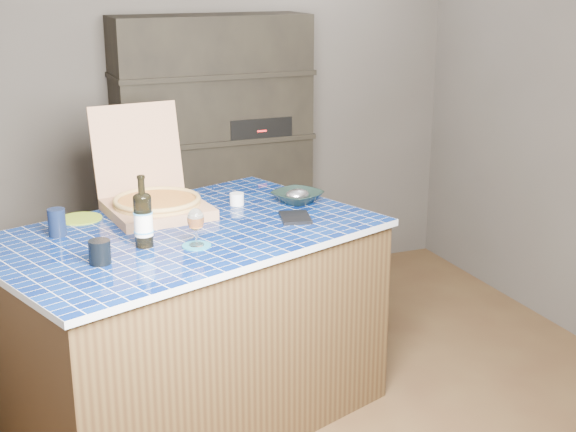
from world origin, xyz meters
name	(u,v)px	position (x,y,z in m)	size (l,w,h in m)	color
room	(313,157)	(0.00, 0.00, 1.25)	(3.50, 3.50, 3.50)	brown
shelving_unit	(214,160)	(0.00, 1.53, 0.90)	(1.20, 0.41, 1.80)	black
kitchen_island	(186,325)	(-0.59, 0.13, 0.47)	(1.97, 1.59, 0.94)	#4E391E
pizza_box	(155,199)	(-0.64, 0.44, 1.01)	(0.50, 0.59, 0.49)	tan
mead_bottle	(143,219)	(-0.79, -0.02, 1.06)	(0.08, 0.08, 0.31)	black
teal_trivet	(197,246)	(-0.59, -0.10, 0.94)	(0.12, 0.12, 0.01)	#1A6E8A
wine_glass	(196,220)	(-0.59, -0.10, 1.05)	(0.07, 0.07, 0.16)	white
tumbler	(100,252)	(-1.00, -0.16, 0.99)	(0.09, 0.09, 0.10)	black
dvd_case	(295,217)	(-0.05, 0.09, 0.94)	(0.14, 0.19, 0.02)	black
bowl	(297,197)	(0.07, 0.34, 0.97)	(0.24, 0.24, 0.06)	black
foil_contents	(297,195)	(0.07, 0.34, 0.98)	(0.12, 0.10, 0.06)	#ABABB6
white_jar	(237,199)	(-0.23, 0.42, 0.97)	(0.07, 0.07, 0.06)	white
navy_cup	(57,222)	(-1.11, 0.27, 1.00)	(0.08, 0.08, 0.12)	black
green_trivet	(80,219)	(-0.99, 0.48, 0.94)	(0.20, 0.20, 0.01)	olive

